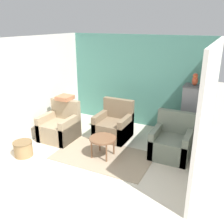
# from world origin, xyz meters

# --- Properties ---
(ground_plane) EXTENTS (20.00, 20.00, 0.00)m
(ground_plane) POSITION_xyz_m (0.00, 0.00, 0.00)
(ground_plane) COLOR beige
(ground_plane) RESTS_ON ground
(wall_back_accent) EXTENTS (4.10, 0.06, 2.50)m
(wall_back_accent) POSITION_xyz_m (0.00, 3.26, 1.25)
(wall_back_accent) COLOR #4C897A
(wall_back_accent) RESTS_ON ground_plane
(wall_left) EXTENTS (0.06, 3.23, 2.50)m
(wall_left) POSITION_xyz_m (-2.02, 1.61, 1.25)
(wall_left) COLOR silver
(wall_left) RESTS_ON ground_plane
(wall_right) EXTENTS (0.06, 3.23, 2.50)m
(wall_right) POSITION_xyz_m (2.02, 1.61, 1.25)
(wall_right) COLOR silver
(wall_right) RESTS_ON ground_plane
(area_rug) EXTENTS (2.11, 1.25, 0.01)m
(area_rug) POSITION_xyz_m (0.02, 1.11, 0.01)
(area_rug) COLOR gray
(area_rug) RESTS_ON ground_plane
(coffee_table) EXTENTS (0.58, 0.58, 0.45)m
(coffee_table) POSITION_xyz_m (0.02, 1.11, 0.40)
(coffee_table) COLOR brown
(coffee_table) RESTS_ON ground_plane
(armchair_left) EXTENTS (0.81, 0.80, 0.96)m
(armchair_left) POSITION_xyz_m (-1.37, 1.42, 0.31)
(armchair_left) COLOR #9E896B
(armchair_left) RESTS_ON ground_plane
(armchair_right) EXTENTS (0.81, 0.80, 0.96)m
(armchair_right) POSITION_xyz_m (1.36, 1.80, 0.31)
(armchair_right) COLOR slate
(armchair_right) RESTS_ON ground_plane
(armchair_middle) EXTENTS (0.81, 0.80, 0.96)m
(armchair_middle) POSITION_xyz_m (-0.18, 2.08, 0.31)
(armchair_middle) COLOR #7A664C
(armchair_middle) RESTS_ON ground_plane
(birdcage) EXTENTS (0.47, 0.47, 1.42)m
(birdcage) POSITION_xyz_m (1.58, 2.75, 0.70)
(birdcage) COLOR #555559
(birdcage) RESTS_ON ground_plane
(parrot) EXTENTS (0.14, 0.24, 0.29)m
(parrot) POSITION_xyz_m (1.58, 2.76, 1.55)
(parrot) COLOR #D14C2D
(parrot) RESTS_ON birdcage
(potted_plant) EXTENTS (0.28, 0.25, 0.60)m
(potted_plant) POSITION_xyz_m (1.07, 2.89, 0.33)
(potted_plant) COLOR beige
(potted_plant) RESTS_ON ground_plane
(wicker_basket) EXTENTS (0.42, 0.42, 0.34)m
(wicker_basket) POSITION_xyz_m (-1.57, 0.36, 0.18)
(wicker_basket) COLOR #A37F51
(wicker_basket) RESTS_ON ground_plane
(throw_pillow) EXTENTS (0.37, 0.37, 0.10)m
(throw_pillow) POSITION_xyz_m (-1.37, 1.71, 1.01)
(throw_pillow) COLOR #B2704C
(throw_pillow) RESTS_ON armchair_left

